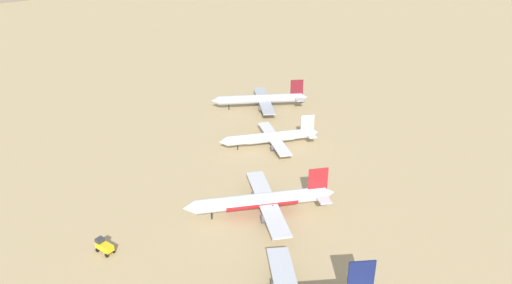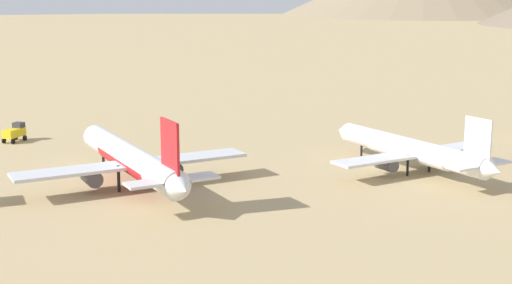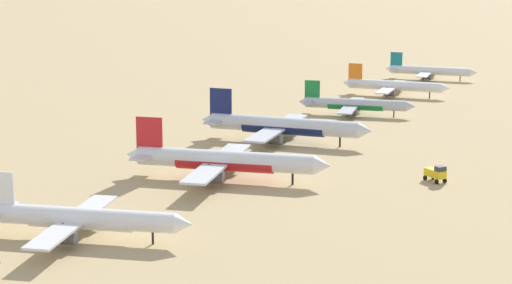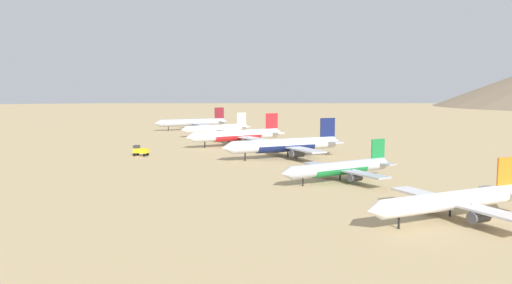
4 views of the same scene
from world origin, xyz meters
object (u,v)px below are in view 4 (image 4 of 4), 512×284
Objects in this scene: parked_jet_5 at (453,201)px; parked_jet_1 at (217,128)px; parked_jet_2 at (238,135)px; parked_jet_0 at (193,123)px; parked_jet_4 at (340,168)px; service_truck at (140,150)px; parked_jet_3 at (286,145)px.

parked_jet_1 is at bearing -96.09° from parked_jet_5.
parked_jet_2 reaches higher than parked_jet_5.
parked_jet_0 is 218.32m from parked_jet_5.
service_truck is at bearing -62.33° from parked_jet_4.
parked_jet_3 reaches higher than parked_jet_1.
service_truck is (37.34, -71.20, -1.38)m from parked_jet_4.
service_truck is (34.10, -110.86, -1.53)m from parked_jet_5.
parked_jet_3 is at bearing 90.97° from parked_jet_2.
service_truck is (52.67, 63.32, -1.85)m from parked_jet_1.
parked_jet_0 is at bearing -93.23° from parked_jet_3.
parked_jet_0 is 133.52m from parked_jet_3.
parked_jet_0 is 1.30× the size of parked_jet_4.
parked_jet_2 reaches higher than parked_jet_1.
parked_jet_2 is at bearing -94.77° from parked_jet_5.
parked_jet_2 is 1.00× the size of parked_jet_3.
parked_jet_2 is (8.25, 91.20, -0.00)m from parked_jet_0.
parked_jet_4 is 6.47× the size of service_truck.
parked_jet_5 is at bearing 82.38° from parked_jet_3.
parked_jet_2 is (8.02, 47.87, 0.61)m from parked_jet_1.
parked_jet_3 is (-0.72, 42.11, 0.00)m from parked_jet_2.
parked_jet_1 is at bearing -129.76° from service_truck.
parked_jet_2 reaches higher than parked_jet_4.
parked_jet_1 is at bearing 89.70° from parked_jet_0.
parked_jet_5 is at bearing 85.33° from parked_jet_4.
parked_jet_0 is at bearing -95.17° from parked_jet_2.
parked_jet_3 is 84.95m from parked_jet_5.
parked_jet_3 is at bearing 85.36° from parked_jet_1.
parked_jet_4 is at bearing 117.67° from service_truck.
parked_jet_4 is at bearing 83.50° from parked_jet_1.
parked_jet_1 is 175.16m from parked_jet_5.
parked_jet_1 is 1.10× the size of parked_jet_5.
parked_jet_1 is at bearing -96.50° from parked_jet_4.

